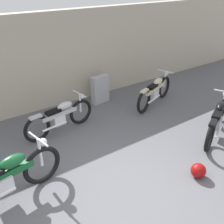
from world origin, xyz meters
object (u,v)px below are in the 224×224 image
object	(u,v)px
motorcycle_silver	(61,117)
motorcycle_green	(5,180)
motorcycle_cream	(155,91)
motorcycle_black	(217,119)
helmet	(198,171)
stone_marker	(100,89)

from	to	relation	value
motorcycle_silver	motorcycle_green	world-z (taller)	motorcycle_green
motorcycle_cream	motorcycle_green	size ratio (longest dim) A/B	0.86
motorcycle_cream	motorcycle_black	xyz separation A→B (m)	(0.02, -2.13, 0.03)
motorcycle_silver	motorcycle_black	world-z (taller)	motorcycle_black
helmet	motorcycle_green	size ratio (longest dim) A/B	0.14
stone_marker	helmet	xyz separation A→B (m)	(-0.25, -3.92, -0.27)
motorcycle_silver	motorcycle_black	bearing A→B (deg)	-45.50
helmet	motorcycle_silver	xyz separation A→B (m)	(-1.46, 3.05, 0.27)
stone_marker	motorcycle_silver	size ratio (longest dim) A/B	0.44
motorcycle_silver	motorcycle_green	xyz separation A→B (m)	(-1.74, -1.57, 0.06)
stone_marker	helmet	size ratio (longest dim) A/B	2.83
helmet	motorcycle_silver	size ratio (longest dim) A/B	0.15
stone_marker	motorcycle_black	world-z (taller)	motorcycle_black
motorcycle_silver	motorcycle_cream	bearing A→B (deg)	-11.32
stone_marker	motorcycle_cream	size ratio (longest dim) A/B	0.45
stone_marker	motorcycle_black	xyz separation A→B (m)	(1.28, -3.18, 0.03)
helmet	motorcycle_black	size ratio (longest dim) A/B	0.15
helmet	motorcycle_black	distance (m)	1.73
stone_marker	motorcycle_silver	distance (m)	1.92
stone_marker	motorcycle_silver	world-z (taller)	motorcycle_silver
motorcycle_cream	stone_marker	bearing A→B (deg)	120.77
motorcycle_silver	motorcycle_green	distance (m)	2.34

